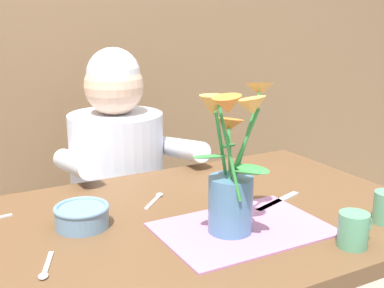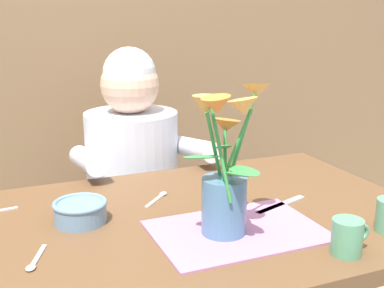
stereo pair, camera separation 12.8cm
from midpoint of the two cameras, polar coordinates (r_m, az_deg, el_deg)
wood_panel_backdrop at (r=2.18m, az=-8.85°, el=14.73°), size 4.00×0.10×2.50m
dining_table at (r=1.33m, az=3.51°, el=-12.15°), size 1.20×0.80×0.74m
seated_person at (r=1.89m, az=-4.83°, el=-6.47°), size 0.45×0.47×1.14m
striped_placemat at (r=1.21m, az=8.27°, el=-9.93°), size 0.40×0.28×0.00m
flower_vase at (r=1.14m, az=7.10°, el=-3.39°), size 0.24×0.22×0.36m
ceramic_bowl at (r=1.26m, az=-9.94°, el=-7.66°), size 0.14×0.14×0.06m
dinner_knife at (r=1.39m, az=12.82°, el=-6.91°), size 0.19×0.08×0.00m
ceramic_mug at (r=1.15m, az=20.62°, el=-10.05°), size 0.09×0.07×0.08m
spoon_1 at (r=1.41m, az=-1.19°, el=-6.16°), size 0.09×0.10×0.01m
spoon_2 at (r=1.10m, az=-14.50°, el=-13.11°), size 0.06×0.12×0.01m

